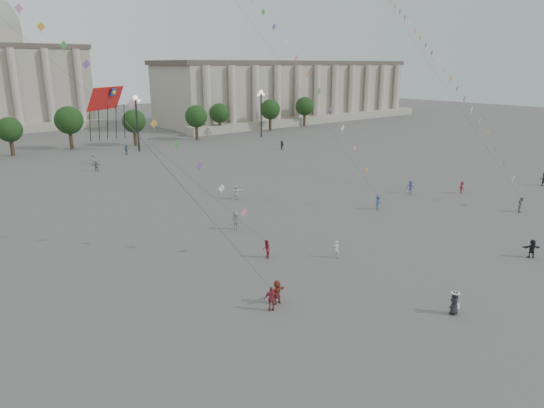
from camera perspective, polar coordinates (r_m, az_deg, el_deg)
ground at (r=34.20m, az=11.60°, el=-12.67°), size 360.00×360.00×0.00m
hall_east at (r=149.80m, az=2.26°, el=13.13°), size 84.00×26.22×17.20m
tree_row at (r=99.99m, az=-25.41°, el=8.36°), size 137.12×5.12×8.00m
lamp_post_mid_east at (r=97.02m, az=-15.66°, el=10.28°), size 2.00×0.90×10.65m
lamp_post_far_east at (r=112.40m, az=-1.29°, el=11.59°), size 2.00×0.90×10.65m
person_crowd_0 at (r=94.69m, az=-16.77°, el=6.13°), size 1.16×0.72×1.85m
person_crowd_3 at (r=48.04m, az=28.26°, el=-4.64°), size 1.51×1.35×1.66m
person_crowd_4 at (r=87.94m, az=-20.40°, el=5.02°), size 1.62×1.20×1.70m
person_crowd_6 at (r=49.39m, az=-4.28°, el=-1.98°), size 1.42×1.11×1.93m
person_crowd_7 at (r=60.58m, az=-4.21°, el=1.39°), size 1.76×0.94×1.82m
person_crowd_8 at (r=68.03m, az=21.44°, el=1.84°), size 1.03×1.17×1.58m
person_crowd_9 at (r=96.44m, az=1.17°, el=6.95°), size 1.65×1.24×1.74m
person_crowd_12 at (r=81.39m, az=-19.96°, el=4.23°), size 1.64×0.93×1.68m
person_crowd_13 at (r=42.68m, az=7.54°, el=-5.30°), size 0.69×0.60×1.59m
person_crowd_14 at (r=65.67m, az=15.98°, el=1.94°), size 1.26×1.27×1.76m
person_crowd_15 at (r=77.04m, az=29.28°, el=2.57°), size 1.15×1.13×1.87m
tourist_0 at (r=33.67m, az=-0.04°, el=-11.09°), size 1.12×0.89×1.77m
tourist_2 at (r=34.59m, az=0.59°, el=-10.32°), size 1.66×0.60×1.76m
kite_flyer_0 at (r=42.24m, az=-0.67°, el=-5.33°), size 1.00×1.02×1.65m
kite_flyer_1 at (r=57.49m, az=12.38°, el=0.18°), size 1.23×0.90×1.70m
kite_flyer_2 at (r=62.08m, az=27.27°, el=-0.06°), size 1.04×0.93×1.77m
hat_person at (r=35.46m, az=20.69°, el=-10.75°), size 0.83×0.60×1.69m
dragon_kite at (r=23.63m, az=-18.58°, el=9.79°), size 6.39×1.68×17.03m
kite_train_east at (r=81.89m, az=17.04°, el=17.85°), size 22.69×43.81×60.31m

